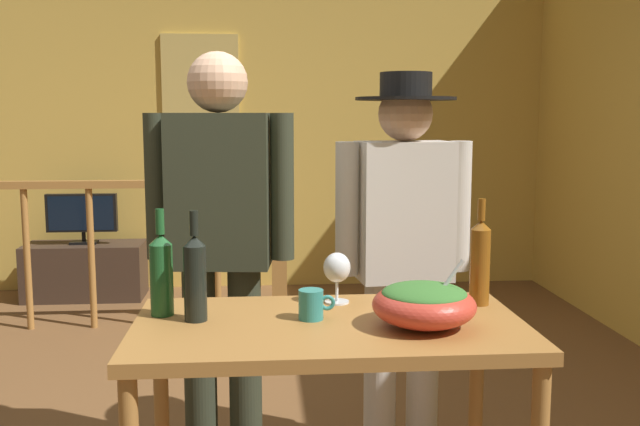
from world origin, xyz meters
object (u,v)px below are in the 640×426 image
object	(u,v)px
wine_bottle_amber	(480,261)
person_standing_left	(220,229)
serving_table	(329,355)
wine_bottle_green	(161,273)
salad_bowl	(424,303)
stair_railing	(152,235)
person_standing_right	(403,239)
flat_screen_tv	(82,214)
tv_console	(85,271)
mug_teal	(312,304)
wine_glass	(337,269)
framed_picture	(200,75)
wine_bottle_dark	(195,276)

from	to	relation	value
wine_bottle_amber	person_standing_left	xyz separation A→B (m)	(-0.87, 0.54, 0.03)
serving_table	wine_bottle_green	bearing A→B (deg)	166.81
salad_bowl	wine_bottle_green	xyz separation A→B (m)	(-0.78, 0.19, 0.06)
serving_table	person_standing_left	size ratio (longest dim) A/B	0.71
stair_railing	person_standing_right	distance (m)	2.43
flat_screen_tv	wine_bottle_green	size ratio (longest dim) A/B	1.60
flat_screen_tv	person_standing_left	size ratio (longest dim) A/B	0.32
flat_screen_tv	wine_bottle_amber	distance (m)	3.96
tv_console	serving_table	xyz separation A→B (m)	(1.58, -3.55, 0.49)
mug_teal	flat_screen_tv	bearing A→B (deg)	113.65
tv_console	wine_bottle_amber	size ratio (longest dim) A/B	2.58
wine_glass	mug_teal	world-z (taller)	wine_glass
stair_railing	mug_teal	bearing A→B (deg)	-71.97
flat_screen_tv	wine_bottle_green	distance (m)	3.58
framed_picture	stair_railing	size ratio (longest dim) A/B	0.25
framed_picture	mug_teal	distance (m)	3.96
stair_railing	wine_bottle_green	world-z (taller)	wine_bottle_green
stair_railing	mug_teal	size ratio (longest dim) A/B	23.20
framed_picture	tv_console	size ratio (longest dim) A/B	0.71
person_standing_right	wine_bottle_dark	bearing A→B (deg)	34.74
tv_console	person_standing_right	bearing A→B (deg)	-55.82
tv_console	wine_bottle_green	world-z (taller)	wine_bottle_green
framed_picture	wine_bottle_green	xyz separation A→B (m)	(0.17, -3.72, -0.80)
salad_bowl	wine_bottle_amber	bearing A→B (deg)	44.40
tv_console	person_standing_left	xyz separation A→B (m)	(1.22, -2.85, 0.77)
flat_screen_tv	mug_teal	distance (m)	3.81
tv_console	wine_bottle_green	xyz separation A→B (m)	(1.07, -3.43, 0.73)
framed_picture	serving_table	bearing A→B (deg)	-79.97
wine_bottle_dark	stair_railing	bearing A→B (deg)	101.16
tv_console	wine_bottle_amber	distance (m)	4.05
framed_picture	wine_bottle_dark	bearing A→B (deg)	-85.77
serving_table	salad_bowl	bearing A→B (deg)	-13.72
wine_bottle_dark	mug_teal	distance (m)	0.36
tv_console	wine_bottle_amber	world-z (taller)	wine_bottle_amber
wine_bottle_green	person_standing_left	world-z (taller)	person_standing_left
person_standing_left	wine_bottle_dark	bearing A→B (deg)	92.39
wine_glass	wine_bottle_dark	size ratio (longest dim) A/B	0.50
flat_screen_tv	person_standing_right	distance (m)	3.43
framed_picture	wine_bottle_amber	world-z (taller)	framed_picture
salad_bowl	wine_bottle_dark	size ratio (longest dim) A/B	0.91
wine_bottle_amber	mug_teal	bearing A→B (deg)	-167.00
wine_bottle_dark	mug_teal	world-z (taller)	wine_bottle_dark
serving_table	tv_console	bearing A→B (deg)	113.94
wine_bottle_amber	mug_teal	xyz separation A→B (m)	(-0.56, -0.13, -0.10)
wine_bottle_dark	flat_screen_tv	bearing A→B (deg)	108.74
salad_bowl	wine_bottle_green	size ratio (longest dim) A/B	0.92
wine_glass	mug_teal	bearing A→B (deg)	-117.22
tv_console	wine_bottle_green	bearing A→B (deg)	-72.71
framed_picture	wine_bottle_green	distance (m)	3.81
framed_picture	wine_bottle_green	bearing A→B (deg)	-87.36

